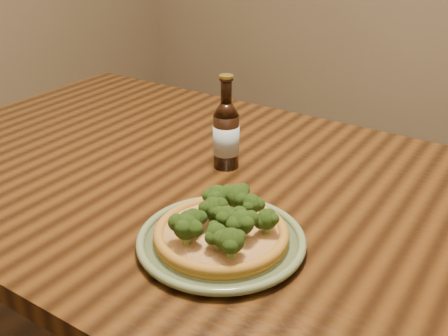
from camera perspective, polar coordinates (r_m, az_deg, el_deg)
The scene contains 4 objects.
table at distance 1.10m, azimuth 0.82°, elevation -6.21°, with size 1.60×0.90×0.75m.
plate at distance 0.87m, azimuth -0.30°, elevation -7.89°, with size 0.28×0.28×0.02m.
pizza at distance 0.86m, azimuth -0.19°, elevation -6.66°, with size 0.22×0.22×0.07m.
beer_bottle at distance 1.11m, azimuth 0.24°, elevation 3.71°, with size 0.06×0.06×0.20m.
Camera 1 is at (0.50, -0.68, 1.25)m, focal length 42.00 mm.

